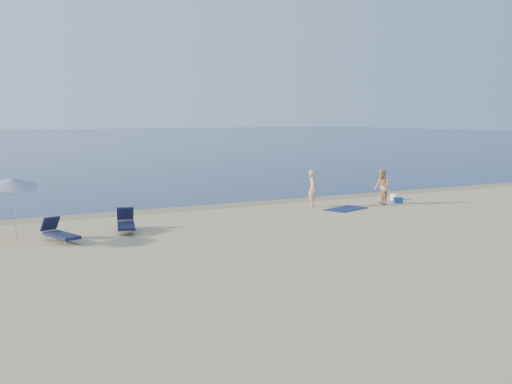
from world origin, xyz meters
The scene contains 10 objects.
sea centered at (0.00, 100.00, 0.00)m, with size 240.00×160.00×0.01m, color #0B1A45.
wet_sand_strip centered at (0.00, 19.40, 0.00)m, with size 240.00×1.60×0.00m, color #847254.
person_left centered at (2.16, 17.07, 0.84)m, with size 0.61×0.40×1.69m, color tan.
person_right centered at (5.44, 16.20, 0.82)m, with size 0.80×0.62×1.65m, color tan.
beach_towel centered at (3.05, 15.76, 0.02)m, with size 1.98×1.10×0.03m, color #0F184B.
white_bag centered at (7.09, 17.22, 0.15)m, with size 0.34×0.29×0.29m, color white.
blue_cooler centered at (6.37, 16.13, 0.14)m, with size 0.40×0.28×0.28m, color #1B4593.
umbrella_near centered at (-10.80, 16.13, 1.87)m, with size 1.89×1.92×2.23m.
lounger_left centered at (-9.63, 14.38, 0.28)m, with size 1.03×1.85×0.78m.
lounger_right centered at (-7.14, 15.15, 0.30)m, with size 1.08×1.93×0.81m.
Camera 1 is at (-13.92, -6.97, 4.17)m, focal length 45.00 mm.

